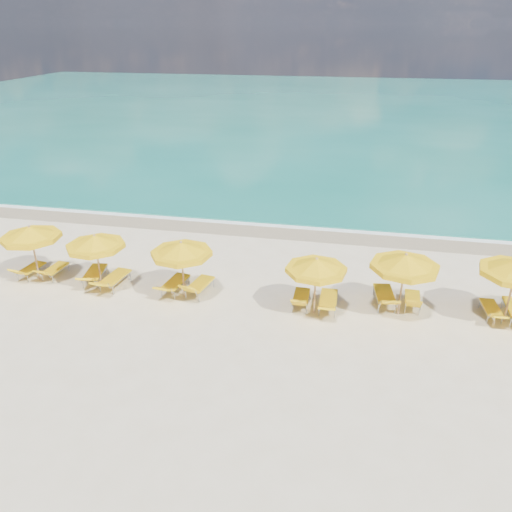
# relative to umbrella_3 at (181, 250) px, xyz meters

# --- Properties ---
(ground_plane) EXTENTS (120.00, 120.00, 0.00)m
(ground_plane) POSITION_rel_umbrella_3_xyz_m (2.46, 0.13, -1.98)
(ground_plane) COLOR beige
(ocean) EXTENTS (120.00, 80.00, 0.30)m
(ocean) POSITION_rel_umbrella_3_xyz_m (2.46, 48.13, -1.98)
(ocean) COLOR #136B5C
(ocean) RESTS_ON ground
(wet_sand_band) EXTENTS (120.00, 2.60, 0.01)m
(wet_sand_band) POSITION_rel_umbrella_3_xyz_m (2.46, 7.53, -1.98)
(wet_sand_band) COLOR tan
(wet_sand_band) RESTS_ON ground
(foam_line) EXTENTS (120.00, 1.20, 0.03)m
(foam_line) POSITION_rel_umbrella_3_xyz_m (2.46, 8.33, -1.98)
(foam_line) COLOR white
(foam_line) RESTS_ON ground
(whitecap_near) EXTENTS (14.00, 0.36, 0.05)m
(whitecap_near) POSITION_rel_umbrella_3_xyz_m (-3.54, 17.13, -1.98)
(whitecap_near) COLOR white
(whitecap_near) RESTS_ON ground
(whitecap_far) EXTENTS (18.00, 0.30, 0.05)m
(whitecap_far) POSITION_rel_umbrella_3_xyz_m (10.46, 24.13, -1.98)
(whitecap_far) COLOR white
(whitecap_far) RESTS_ON ground
(umbrella_1) EXTENTS (2.83, 2.83, 2.36)m
(umbrella_1) POSITION_rel_umbrella_3_xyz_m (-6.28, 0.22, 0.03)
(umbrella_1) COLOR tan
(umbrella_1) RESTS_ON ground
(umbrella_2) EXTENTS (2.78, 2.78, 2.27)m
(umbrella_2) POSITION_rel_umbrella_3_xyz_m (-3.47, 0.08, -0.04)
(umbrella_2) COLOR tan
(umbrella_2) RESTS_ON ground
(umbrella_3) EXTENTS (2.70, 2.70, 2.32)m
(umbrella_3) POSITION_rel_umbrella_3_xyz_m (0.00, 0.00, 0.00)
(umbrella_3) COLOR tan
(umbrella_3) RESTS_ON ground
(umbrella_4) EXTENTS (2.58, 2.58, 2.21)m
(umbrella_4) POSITION_rel_umbrella_3_xyz_m (4.96, -0.20, -0.10)
(umbrella_4) COLOR tan
(umbrella_4) RESTS_ON ground
(umbrella_5) EXTENTS (2.65, 2.65, 2.42)m
(umbrella_5) POSITION_rel_umbrella_3_xyz_m (7.94, 0.30, 0.08)
(umbrella_5) COLOR tan
(umbrella_5) RESTS_ON ground
(lounger_1_left) EXTENTS (0.70, 1.67, 0.74)m
(lounger_1_left) POSITION_rel_umbrella_3_xyz_m (-6.77, 0.42, -1.78)
(lounger_1_left) COLOR #A5A8AD
(lounger_1_left) RESTS_ON ground
(lounger_1_right) EXTENTS (0.65, 1.66, 0.72)m
(lounger_1_right) POSITION_rel_umbrella_3_xyz_m (-5.78, 0.57, -1.78)
(lounger_1_right) COLOR #A5A8AD
(lounger_1_right) RESTS_ON ground
(lounger_2_left) EXTENTS (1.00, 2.08, 0.80)m
(lounger_2_left) POSITION_rel_umbrella_3_xyz_m (-3.93, 0.44, -1.74)
(lounger_2_left) COLOR #A5A8AD
(lounger_2_left) RESTS_ON ground
(lounger_2_right) EXTENTS (0.86, 2.04, 0.75)m
(lounger_2_right) POSITION_rel_umbrella_3_xyz_m (-2.96, 0.24, -1.75)
(lounger_2_right) COLOR #A5A8AD
(lounger_2_right) RESTS_ON ground
(lounger_3_left) EXTENTS (0.88, 1.97, 0.73)m
(lounger_3_left) POSITION_rel_umbrella_3_xyz_m (-0.49, 0.34, -1.75)
(lounger_3_left) COLOR #A5A8AD
(lounger_3_left) RESTS_ON ground
(lounger_3_right) EXTENTS (0.94, 1.92, 0.87)m
(lounger_3_right) POSITION_rel_umbrella_3_xyz_m (0.50, 0.34, -1.75)
(lounger_3_right) COLOR #A5A8AD
(lounger_3_right) RESTS_ON ground
(lounger_4_left) EXTENTS (0.60, 1.70, 0.81)m
(lounger_4_left) POSITION_rel_umbrella_3_xyz_m (4.44, 0.19, -1.77)
(lounger_4_left) COLOR #A5A8AD
(lounger_4_left) RESTS_ON ground
(lounger_4_right) EXTENTS (0.65, 1.95, 0.73)m
(lounger_4_right) POSITION_rel_umbrella_3_xyz_m (5.44, 0.17, -1.75)
(lounger_4_right) COLOR #A5A8AD
(lounger_4_right) RESTS_ON ground
(lounger_5_left) EXTENTS (0.90, 2.09, 0.86)m
(lounger_5_left) POSITION_rel_umbrella_3_xyz_m (7.46, 0.88, -1.73)
(lounger_5_left) COLOR #A5A8AD
(lounger_5_left) RESTS_ON ground
(lounger_5_right) EXTENTS (0.65, 1.64, 0.80)m
(lounger_5_right) POSITION_rel_umbrella_3_xyz_m (8.45, 0.90, -1.77)
(lounger_5_right) COLOR #A5A8AD
(lounger_5_right) RESTS_ON ground
(lounger_6_left) EXTENTS (0.63, 1.70, 0.61)m
(lounger_6_left) POSITION_rel_umbrella_3_xyz_m (11.15, 0.78, -1.78)
(lounger_6_left) COLOR #A5A8AD
(lounger_6_left) RESTS_ON ground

